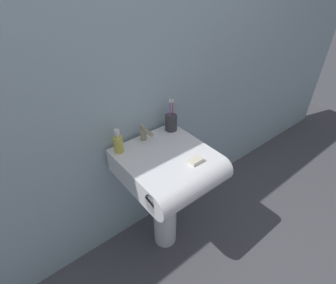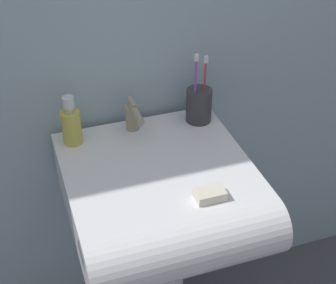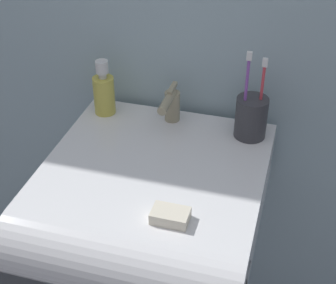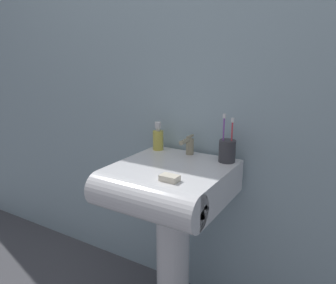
# 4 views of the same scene
# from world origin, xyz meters

# --- Properties ---
(sink_basin) EXTENTS (0.49, 0.54, 0.15)m
(sink_basin) POSITION_xyz_m (0.00, -0.06, 0.73)
(sink_basin) COLOR white
(sink_basin) RESTS_ON sink_pedestal
(faucet) EXTENTS (0.04, 0.12, 0.10)m
(faucet) POSITION_xyz_m (-0.01, 0.17, 0.85)
(faucet) COLOR tan
(faucet) RESTS_ON sink_basin
(toothbrush_cup) EXTENTS (0.08, 0.08, 0.22)m
(toothbrush_cup) POSITION_xyz_m (0.19, 0.17, 0.86)
(toothbrush_cup) COLOR #38383D
(toothbrush_cup) RESTS_ON sink_basin
(soap_bottle) EXTENTS (0.05, 0.05, 0.15)m
(soap_bottle) POSITION_xyz_m (-0.19, 0.17, 0.86)
(soap_bottle) COLOR gold
(soap_bottle) RESTS_ON sink_basin
(bar_soap) EXTENTS (0.07, 0.05, 0.02)m
(bar_soap) POSITION_xyz_m (0.08, -0.17, 0.81)
(bar_soap) COLOR silver
(bar_soap) RESTS_ON sink_basin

